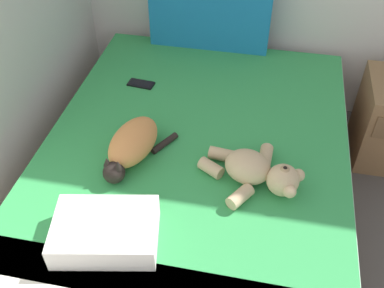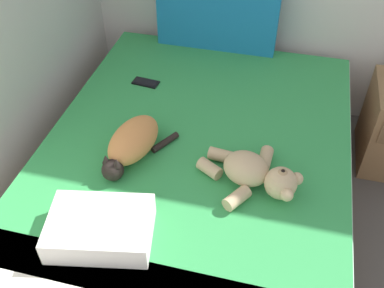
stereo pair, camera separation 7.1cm
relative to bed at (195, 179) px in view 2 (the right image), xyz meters
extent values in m
cube|color=olive|center=(0.00, 0.00, -0.11)|extent=(1.53, 2.02, 0.26)
cube|color=white|center=(0.00, 0.00, 0.12)|extent=(1.49, 1.96, 0.20)
cube|color=green|center=(0.00, 0.06, 0.24)|extent=(1.47, 1.82, 0.02)
cube|color=#1972AD|center=(-0.09, 0.94, 0.47)|extent=(0.74, 0.11, 0.45)
ellipsoid|color=#D18447|center=(-0.27, -0.12, 0.32)|extent=(0.25, 0.37, 0.15)
sphere|color=black|center=(-0.30, -0.31, 0.30)|extent=(0.10, 0.10, 0.10)
cone|color=black|center=(-0.28, -0.31, 0.35)|extent=(0.04, 0.04, 0.04)
cone|color=black|center=(-0.33, -0.30, 0.35)|extent=(0.04, 0.04, 0.04)
cylinder|color=black|center=(-0.14, -0.04, 0.26)|extent=(0.11, 0.15, 0.03)
ellipsoid|color=black|center=(-0.32, -0.21, 0.27)|extent=(0.07, 0.11, 0.04)
ellipsoid|color=tan|center=(0.27, -0.18, 0.32)|extent=(0.25, 0.23, 0.14)
sphere|color=tan|center=(0.43, -0.23, 0.32)|extent=(0.14, 0.14, 0.14)
sphere|color=#9E7F58|center=(0.43, -0.23, 0.37)|extent=(0.06, 0.06, 0.06)
sphere|color=black|center=(0.43, -0.23, 0.39)|extent=(0.02, 0.02, 0.02)
sphere|color=tan|center=(0.49, -0.19, 0.33)|extent=(0.06, 0.06, 0.06)
sphere|color=tan|center=(0.46, -0.29, 0.33)|extent=(0.06, 0.06, 0.06)
cylinder|color=tan|center=(0.34, -0.05, 0.28)|extent=(0.07, 0.13, 0.06)
cylinder|color=tan|center=(0.14, -0.08, 0.28)|extent=(0.12, 0.07, 0.06)
cylinder|color=tan|center=(0.26, -0.32, 0.28)|extent=(0.12, 0.14, 0.06)
cylinder|color=tan|center=(0.11, -0.18, 0.28)|extent=(0.13, 0.11, 0.06)
cube|color=black|center=(-0.40, 0.43, 0.25)|extent=(0.15, 0.09, 0.01)
cube|color=black|center=(-0.40, 0.43, 0.26)|extent=(0.14, 0.07, 0.00)
cube|color=white|center=(-0.23, -0.62, 0.30)|extent=(0.45, 0.35, 0.11)
camera|label=1|loc=(0.30, -1.58, 1.72)|focal=41.70mm
camera|label=2|loc=(0.37, -1.56, 1.72)|focal=41.70mm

